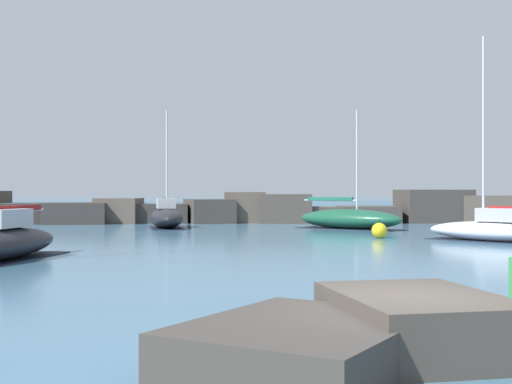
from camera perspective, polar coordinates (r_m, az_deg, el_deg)
ground_plane at (r=10.89m, az=12.03°, el=-12.61°), size 600.00×600.00×0.00m
open_sea_beyond at (r=114.33m, az=-2.21°, el=-1.15°), size 400.00×116.00×0.01m
breakwater_jetty at (r=54.41m, az=-0.63°, el=-1.42°), size 65.21×7.69×2.60m
foreground_rocks at (r=10.09m, az=18.06°, el=-11.10°), size 9.64×6.24×1.16m
sailboat_moored_0 at (r=45.59m, az=7.47°, el=-2.15°), size 6.90×6.72×7.51m
sailboat_moored_3 at (r=46.87m, az=-7.19°, el=-1.99°), size 2.87×6.26×7.61m
sailboat_moored_5 at (r=35.77m, az=18.51°, el=-2.82°), size 5.78×6.49×9.88m
mooring_buoy_orange_near at (r=36.94m, az=9.83°, el=-3.05°), size 0.78×0.78×0.98m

